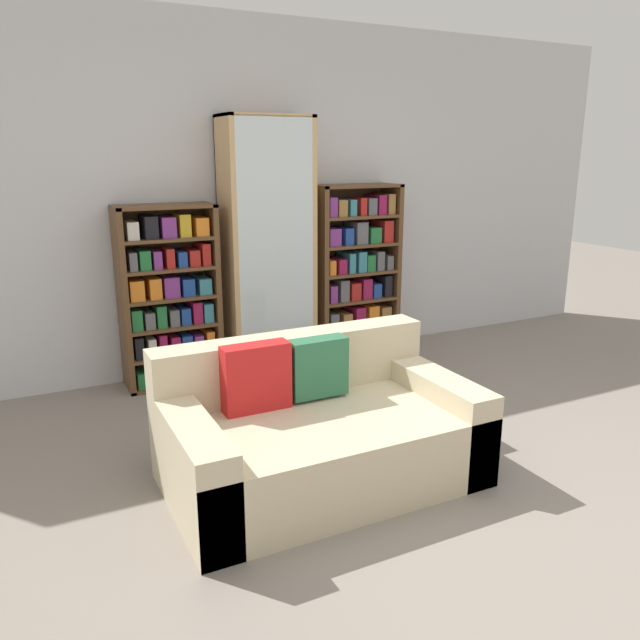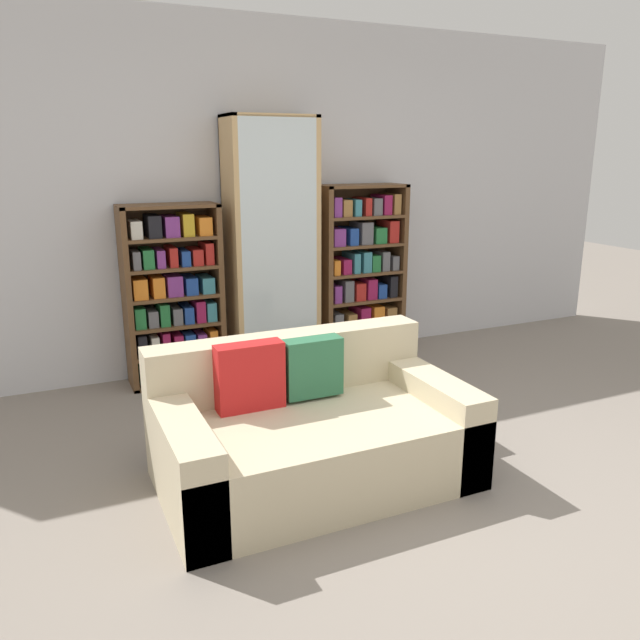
% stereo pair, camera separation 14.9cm
% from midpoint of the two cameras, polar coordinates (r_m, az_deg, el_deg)
% --- Properties ---
extents(ground_plane, '(16.00, 16.00, 0.00)m').
position_cam_midpoint_polar(ground_plane, '(3.25, 15.92, -17.12)').
color(ground_plane, gray).
extents(wall_back, '(6.80, 0.06, 2.70)m').
position_cam_midpoint_polar(wall_back, '(5.12, -3.09, 11.14)').
color(wall_back, silver).
rests_on(wall_back, ground).
extents(couch, '(1.60, 0.94, 0.74)m').
position_cam_midpoint_polar(couch, '(3.37, 0.39, -10.24)').
color(couch, beige).
rests_on(couch, ground).
extents(bookshelf_left, '(0.71, 0.32, 1.34)m').
position_cam_midpoint_polar(bookshelf_left, '(4.76, -12.43, 2.06)').
color(bookshelf_left, brown).
rests_on(bookshelf_left, ground).
extents(display_cabinet, '(0.68, 0.36, 1.97)m').
position_cam_midpoint_polar(display_cabinet, '(4.91, -3.59, 6.59)').
color(display_cabinet, tan).
rests_on(display_cabinet, ground).
extents(bookshelf_right, '(0.73, 0.32, 1.45)m').
position_cam_midpoint_polar(bookshelf_right, '(5.30, 4.50, 4.21)').
color(bookshelf_right, brown).
rests_on(bookshelf_right, ground).
extents(wine_bottle, '(0.09, 0.09, 0.37)m').
position_cam_midpoint_polar(wine_bottle, '(4.90, 1.87, -3.38)').
color(wine_bottle, '#143819').
rests_on(wine_bottle, ground).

